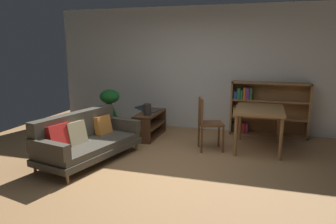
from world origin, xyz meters
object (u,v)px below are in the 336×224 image
desk_speaker (147,109)px  bookshelf (264,109)px  open_laptop (149,110)px  dining_table (259,113)px  media_console (150,125)px  fabric_couch (85,139)px  dining_chair_near (207,121)px  potted_floor_plant (110,107)px

desk_speaker → bookshelf: bookshelf is taller
open_laptop → dining_table: bearing=-8.3°
media_console → desk_speaker: desk_speaker is taller
fabric_couch → desk_speaker: 1.50m
open_laptop → dining_table: (2.23, -0.33, 0.13)m
dining_chair_near → bookshelf: 1.67m
fabric_couch → dining_chair_near: 2.12m
open_laptop → desk_speaker: bearing=-73.1°
potted_floor_plant → dining_chair_near: bearing=-13.4°
fabric_couch → open_laptop: 1.82m
desk_speaker → potted_floor_plant: (-0.95, 0.26, -0.04)m
dining_table → dining_chair_near: size_ratio=1.16×
open_laptop → desk_speaker: desk_speaker is taller
fabric_couch → dining_chair_near: bearing=31.5°
media_console → desk_speaker: size_ratio=4.66×
desk_speaker → dining_table: dining_table is taller
open_laptop → bookshelf: 2.42m
dining_table → bookshelf: bookshelf is taller
bookshelf → media_console: bearing=-159.3°
desk_speaker → potted_floor_plant: size_ratio=0.24×
open_laptop → bookshelf: size_ratio=0.32×
desk_speaker → dining_table: size_ratio=0.20×
desk_speaker → dining_table: (2.12, 0.06, 0.04)m
open_laptop → potted_floor_plant: size_ratio=0.53×
potted_floor_plant → desk_speaker: bearing=-15.2°
fabric_couch → potted_floor_plant: potted_floor_plant is taller
desk_speaker → open_laptop: bearing=106.9°
dining_table → fabric_couch: bearing=-152.1°
media_console → dining_table: 2.21m
fabric_couch → potted_floor_plant: 1.68m
media_console → potted_floor_plant: (-0.90, 0.01, 0.33)m
media_console → potted_floor_plant: potted_floor_plant is taller
dining_table → media_console: bearing=174.9°
fabric_couch → bookshelf: bookshelf is taller
fabric_couch → desk_speaker: size_ratio=8.56×
media_console → dining_table: dining_table is taller
media_console → open_laptop: 0.32m
potted_floor_plant → fabric_couch: bearing=-77.0°
open_laptop → desk_speaker: (0.12, -0.39, 0.09)m
fabric_couch → potted_floor_plant: size_ratio=2.02×
potted_floor_plant → bookshelf: bearing=15.0°
desk_speaker → media_console: bearing=100.1°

